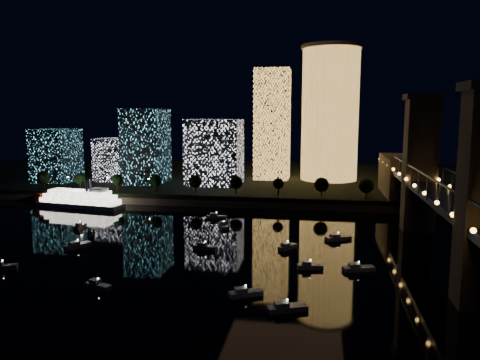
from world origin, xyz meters
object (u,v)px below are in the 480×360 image
object	(u,v)px
tower_cylindrical	(330,113)
riverboat	(76,199)
tower_rectangular	(272,124)
truss_bridge	(454,214)

from	to	relation	value
tower_cylindrical	riverboat	size ratio (longest dim) A/B	1.65
tower_cylindrical	riverboat	bearing A→B (deg)	-146.84
tower_rectangular	truss_bridge	size ratio (longest dim) A/B	0.24
tower_cylindrical	riverboat	world-z (taller)	tower_cylindrical
tower_rectangular	tower_cylindrical	bearing A→B (deg)	1.51
tower_cylindrical	truss_bridge	distance (m)	147.50
tower_rectangular	truss_bridge	distance (m)	155.92
tower_cylindrical	riverboat	xyz separation A→B (m)	(-116.32, -76.00, -39.55)
riverboat	tower_cylindrical	bearing A→B (deg)	33.16
tower_rectangular	riverboat	size ratio (longest dim) A/B	1.38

